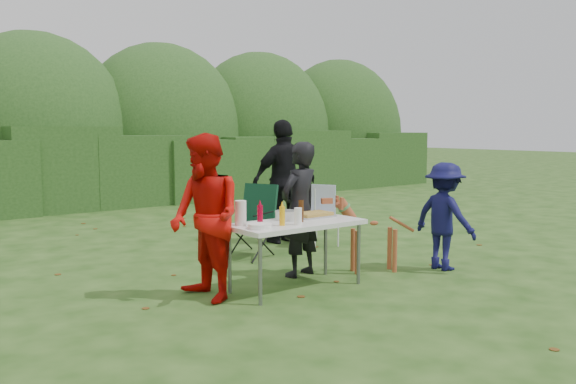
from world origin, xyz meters
TOP-DOWN VIEW (x-y plane):
  - ground at (0.00, 0.00)m, footprint 80.00×80.00m
  - hedge_row at (0.00, 8.00)m, footprint 22.00×1.40m
  - shrub_backdrop at (0.00, 9.60)m, footprint 20.00×2.60m
  - folding_table at (-0.05, -0.11)m, footprint 1.50×0.70m
  - person_cook at (0.36, 0.33)m, footprint 0.65×0.50m
  - person_red_jacket at (-1.05, 0.11)m, footprint 0.65×0.83m
  - person_black_puffy at (1.52, 2.12)m, footprint 1.14×0.54m
  - child at (1.98, -0.53)m, footprint 0.50×0.86m
  - dog at (1.20, -0.08)m, footprint 1.03×0.76m
  - camping_chair at (0.54, 1.59)m, footprint 0.82×0.82m
  - lawn_chair at (1.71, 1.60)m, footprint 0.74×0.74m
  - food_tray at (0.33, 0.04)m, footprint 0.45×0.30m
  - focaccia_bread at (0.33, 0.04)m, footprint 0.40×0.26m
  - mustard_bottle at (-0.31, -0.21)m, footprint 0.06×0.06m
  - ketchup_bottle at (-0.53, -0.12)m, footprint 0.06×0.06m
  - beer_bottle at (-0.01, -0.15)m, footprint 0.06×0.06m
  - paper_towel_roll at (-0.65, 0.07)m, footprint 0.12×0.12m
  - cup_stack at (-0.16, -0.28)m, footprint 0.08×0.08m
  - pasta_bowl at (-0.02, 0.08)m, footprint 0.26×0.26m
  - plate_stack at (-0.61, -0.23)m, footprint 0.24×0.24m

SIDE VIEW (x-z plane):
  - ground at x=0.00m, z-range 0.00..0.00m
  - lawn_chair at x=1.71m, z-range 0.00..0.91m
  - dog at x=1.20m, z-range 0.00..0.91m
  - camping_chair at x=0.54m, z-range 0.00..0.99m
  - child at x=1.98m, z-range 0.00..1.33m
  - folding_table at x=-0.05m, z-range 0.32..1.06m
  - food_tray at x=0.33m, z-range 0.74..0.76m
  - plate_stack at x=-0.61m, z-range 0.74..0.79m
  - focaccia_bread at x=0.33m, z-range 0.76..0.80m
  - pasta_bowl at x=-0.02m, z-range 0.74..0.84m
  - person_cook at x=0.36m, z-range 0.00..1.60m
  - cup_stack at x=-0.16m, z-range 0.74..0.92m
  - mustard_bottle at x=-0.31m, z-range 0.74..0.94m
  - hedge_row at x=0.00m, z-range 0.00..1.70m
  - ketchup_bottle at x=-0.53m, z-range 0.74..0.96m
  - person_red_jacket at x=-1.05m, z-range 0.00..1.71m
  - beer_bottle at x=-0.01m, z-range 0.74..0.98m
  - paper_towel_roll at x=-0.65m, z-range 0.74..1.00m
  - person_black_puffy at x=1.52m, z-range 0.00..1.89m
  - shrub_backdrop at x=0.00m, z-range 0.00..3.20m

